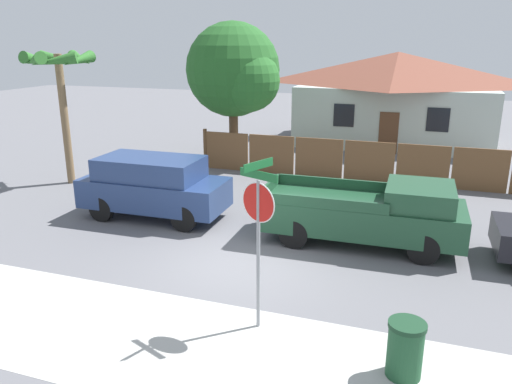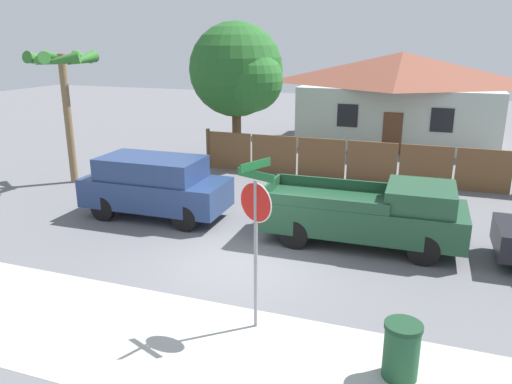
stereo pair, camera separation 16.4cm
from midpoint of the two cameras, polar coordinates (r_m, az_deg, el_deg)
The scene contains 10 objects.
ground_plane at distance 12.43m, azimuth -1.38°, elevation -8.08°, with size 80.00×80.00×0.00m, color slate.
sidewalk_strip at distance 9.59m, azimuth -9.49°, elevation -16.57°, with size 36.00×3.20×0.01m.
wooden_fence at distance 19.63m, azimuth 13.32°, elevation 3.34°, with size 13.88×0.12×1.68m.
house at distance 27.48m, azimuth 16.25°, elevation 10.40°, with size 10.39×6.30×4.69m.
oak_tree at distance 21.89m, azimuth -1.70°, elevation 13.53°, with size 4.22×4.02×6.06m.
palm_tree at distance 19.87m, azimuth -20.98°, elevation 12.80°, with size 2.44×2.64×4.91m.
red_suv at distance 15.55m, azimuth -11.18°, elevation 0.80°, with size 4.45×1.96×1.88m.
orange_pickup at distance 13.57m, azimuth 13.21°, elevation -2.36°, with size 5.27×2.13×1.74m.
stop_sign at distance 8.95m, azimuth 0.49°, elevation -3.00°, with size 0.80×0.72×3.26m.
trash_bin at distance 8.74m, azimuth 16.82°, elevation -16.93°, with size 0.61×0.61×0.98m.
Camera 2 is at (4.16, -10.46, 5.27)m, focal length 35.00 mm.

